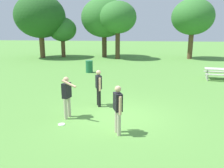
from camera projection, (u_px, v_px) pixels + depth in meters
The scene contains 12 objects.
ground_plane at pixel (118, 117), 9.02m from camera, with size 120.00×120.00×0.00m, color #568E3D.
person_thrower at pixel (99, 86), 10.08m from camera, with size 0.35×0.57×1.64m.
person_catcher at pixel (118, 107), 7.34m from camera, with size 0.35×0.57×1.64m.
person_bystander at pixel (67, 94), 8.69m from camera, with size 0.65×0.72×1.64m.
frisbee at pixel (61, 124), 8.26m from camera, with size 0.25×0.25×0.03m, color white.
picnic_table_near at pixel (218, 72), 15.54m from camera, with size 1.92×1.69×0.77m.
trash_can_beside_table at pixel (89, 67), 18.16m from camera, with size 0.59×0.59×0.96m.
tree_tall_left at pixel (40, 16), 26.70m from camera, with size 5.91×5.91×7.38m.
tree_broad_center at pixel (62, 30), 27.83m from camera, with size 3.42×3.42×4.83m.
tree_far_right at pixel (104, 18), 27.56m from camera, with size 5.55×5.55×7.11m.
tree_slender_mid at pixel (118, 18), 25.56m from camera, with size 4.20×4.20×6.47m.
tree_back_left at pixel (193, 17), 25.67m from camera, with size 4.73×4.73×6.77m.
Camera 1 is at (0.89, -8.42, 3.37)m, focal length 36.49 mm.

